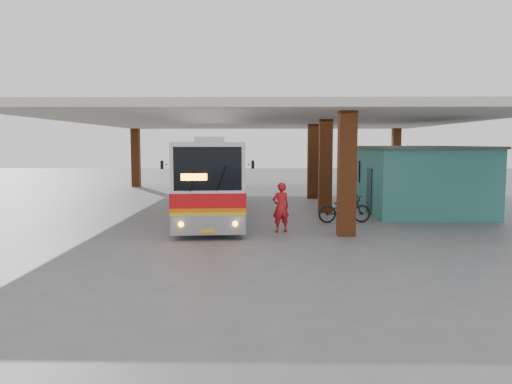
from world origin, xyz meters
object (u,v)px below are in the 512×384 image
at_px(coach_bus, 211,177).
at_px(red_chair, 347,198).
at_px(motorcycle, 344,209).
at_px(pedestrian, 281,207).

bearing_deg(coach_bus, red_chair, 26.91).
xyz_separation_m(coach_bus, motorcycle, (5.68, -1.96, -1.17)).
height_order(coach_bus, red_chair, coach_bus).
height_order(coach_bus, pedestrian, coach_bus).
distance_m(coach_bus, motorcycle, 6.12).
distance_m(coach_bus, red_chair, 8.21).
relative_size(coach_bus, motorcycle, 5.62).
relative_size(motorcycle, pedestrian, 1.19).
bearing_deg(motorcycle, red_chair, -16.56).
distance_m(motorcycle, red_chair, 6.36).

